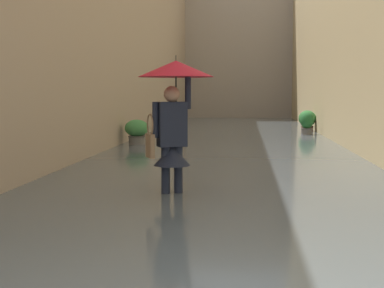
# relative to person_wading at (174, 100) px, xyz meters

# --- Properties ---
(ground_plane) EXTENTS (71.29, 71.29, 0.00)m
(ground_plane) POSITION_rel_person_wading_xyz_m (-0.55, -9.36, -1.44)
(ground_plane) COLOR #605B56
(flood_water) EXTENTS (6.57, 34.51, 0.17)m
(flood_water) POSITION_rel_person_wading_xyz_m (-0.55, -9.36, -1.35)
(flood_water) COLOR #515B60
(flood_water) RESTS_ON ground_plane
(building_facade_right) EXTENTS (2.04, 32.51, 8.13)m
(building_facade_right) POSITION_rel_person_wading_xyz_m (3.23, -9.35, 2.63)
(building_facade_right) COLOR tan
(building_facade_right) RESTS_ON ground_plane
(building_facade_far) EXTENTS (9.37, 1.80, 8.73)m
(building_facade_far) POSITION_rel_person_wading_xyz_m (-0.55, -24.52, 2.93)
(building_facade_far) COLOR #A89989
(building_facade_far) RESTS_ON ground_plane
(person_wading) EXTENTS (1.03, 1.03, 2.04)m
(person_wading) POSITION_rel_person_wading_xyz_m (0.00, 0.00, 0.00)
(person_wading) COLOR black
(person_wading) RESTS_ON ground_plane
(potted_plant_near_right) EXTENTS (0.64, 0.64, 0.83)m
(potted_plant_near_right) POSITION_rel_person_wading_xyz_m (1.91, -7.29, -0.95)
(potted_plant_near_right) COLOR #66605B
(potted_plant_near_right) RESTS_ON ground_plane
(potted_plant_far_left) EXTENTS (0.43, 0.43, 0.88)m
(potted_plant_far_left) POSITION_rel_person_wading_xyz_m (-2.98, -11.44, -0.96)
(potted_plant_far_left) COLOR #66605B
(potted_plant_far_left) RESTS_ON ground_plane
(potted_plant_far_right) EXTENTS (0.43, 0.43, 0.93)m
(potted_plant_far_right) POSITION_rel_person_wading_xyz_m (1.83, -14.51, -0.93)
(potted_plant_far_right) COLOR brown
(potted_plant_far_right) RESTS_ON ground_plane
(potted_plant_near_left) EXTENTS (0.61, 0.61, 0.91)m
(potted_plant_near_left) POSITION_rel_person_wading_xyz_m (-3.15, -12.95, -0.91)
(potted_plant_near_left) COLOR brown
(potted_plant_near_left) RESTS_ON ground_plane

